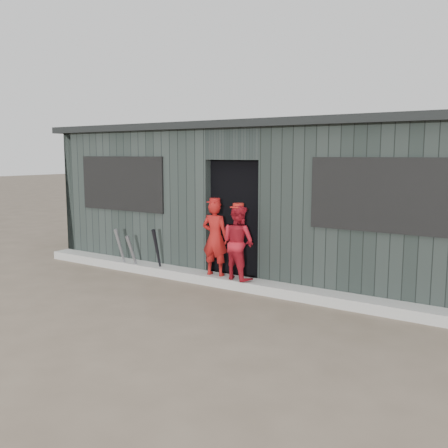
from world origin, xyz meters
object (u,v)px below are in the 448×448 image
Objects in this scene: player_red_right at (238,242)px; dugout at (275,198)px; bat_right at (157,252)px; player_red_left at (215,238)px; bat_left at (121,250)px; player_grey_back at (272,247)px; bat_mid at (133,254)px.

dugout is at bearing -66.66° from player_red_right.
player_red_right reaches higher than bat_right.
player_red_left is 1.05× the size of player_red_right.
bat_right is 0.10× the size of dugout.
player_red_right is (2.41, 0.14, 0.35)m from bat_left.
dugout is (1.34, 1.77, 0.88)m from bat_right.
dugout is at bearing -56.96° from player_grey_back.
player_red_right reaches higher than player_grey_back.
bat_left is at bearing 17.71° from player_red_right.
player_red_left is 1.78m from dugout.
player_red_right is at bearing -81.11° from dugout.
player_red_left is (1.65, 0.17, 0.42)m from bat_mid.
player_red_right is at bearing 4.08° from bat_mid.
player_red_right is at bearing 76.85° from player_grey_back.
player_red_right is 0.14× the size of dugout.
player_red_left reaches higher than bat_right.
bat_right is 1.99m from player_grey_back.
bat_right is at bearing 10.41° from bat_mid.
player_red_left is at bearing 49.91° from player_grey_back.
player_red_left is (1.96, 0.16, 0.38)m from bat_left.
player_red_left is (1.16, 0.08, 0.35)m from bat_right.
bat_right is 0.71× the size of player_red_right.
bat_left is at bearing 23.78° from player_grey_back.
bat_left is at bearing -139.23° from dugout.
bat_mid is 0.83× the size of bat_right.
player_grey_back is (1.85, 0.72, 0.16)m from bat_right.
dugout is at bearing 45.33° from bat_mid.
player_red_right is at bearing 170.90° from player_red_left.
player_red_right is (2.10, 0.15, 0.39)m from bat_mid.
bat_mid is 0.60× the size of player_grey_back.
dugout reaches higher than player_grey_back.
player_red_right is 1.81m from dugout.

